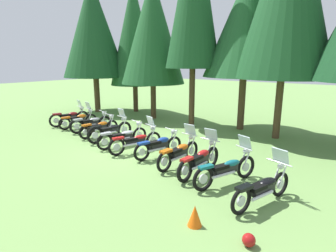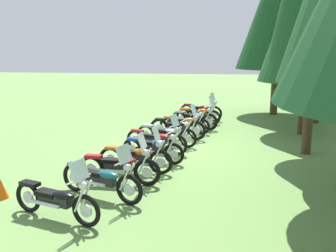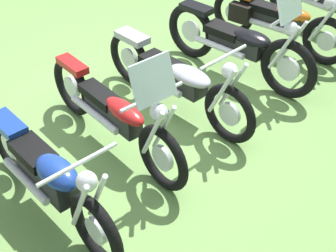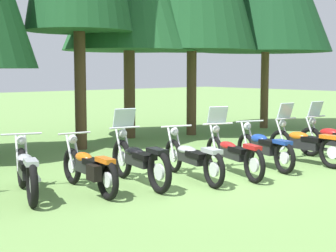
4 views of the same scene
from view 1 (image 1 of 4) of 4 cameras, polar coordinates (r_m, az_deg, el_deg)
ground_plane at (r=11.38m, az=-7.70°, el=-4.66°), size 80.00×80.00×0.00m
motorcycle_0 at (r=16.12m, az=-19.74°, el=1.80°), size 0.91×2.14×1.38m
motorcycle_1 at (r=15.39m, az=-18.10°, el=1.30°), size 0.76×2.12×1.35m
motorcycle_2 at (r=14.36m, az=-15.67°, el=0.60°), size 0.95×2.11×1.02m
motorcycle_3 at (r=13.37m, az=-14.30°, el=-0.33°), size 0.69×2.13×0.99m
motorcycle_4 at (r=12.55m, az=-11.85°, el=-0.86°), size 0.70×2.26×1.39m
motorcycle_5 at (r=11.60m, az=-9.36°, el=-2.11°), size 0.88×2.29×1.00m
motorcycle_6 at (r=10.83m, az=-6.57°, el=-3.05°), size 0.98×2.24×1.36m
motorcycle_7 at (r=10.20m, az=-1.89°, el=-4.03°), size 0.88×2.07×0.99m
motorcycle_8 at (r=9.36m, az=2.39°, el=-5.50°), size 0.67×2.18×1.36m
motorcycle_9 at (r=8.71m, az=6.70°, el=-7.01°), size 0.70×2.25×1.37m
motorcycle_10 at (r=8.17m, az=12.16°, el=-8.74°), size 1.05×2.24×1.37m
motorcycle_11 at (r=7.32m, az=19.20°, el=-12.02°), size 0.94×2.14×1.35m
pine_tree_0 at (r=19.98m, az=-15.35°, el=19.03°), size 4.23×4.23×8.85m
pine_tree_1 at (r=19.53m, az=-7.14°, el=18.58°), size 3.33×3.33×8.75m
pine_tree_2 at (r=16.97m, az=-3.25°, el=19.33°), size 3.81×3.81×8.39m
pine_tree_4 at (r=14.68m, az=16.05°, el=19.71°), size 4.12×4.12×7.80m
traffic_cone at (r=6.25m, az=5.61°, el=-18.10°), size 0.32×0.32×0.48m
dropped_helmet at (r=5.93m, az=16.48°, el=-21.83°), size 0.26×0.26×0.26m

